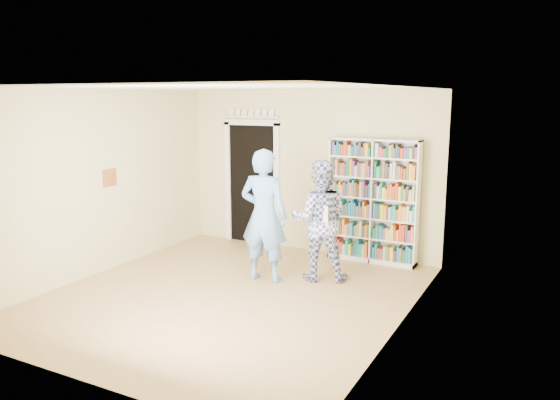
% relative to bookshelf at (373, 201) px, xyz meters
% --- Properties ---
extents(floor, '(5.00, 5.00, 0.00)m').
position_rel_bookshelf_xyz_m(floor, '(-1.18, -2.34, -0.99)').
color(floor, '#A07A4D').
rests_on(floor, ground).
extents(ceiling, '(5.00, 5.00, 0.00)m').
position_rel_bookshelf_xyz_m(ceiling, '(-1.18, -2.34, 1.71)').
color(ceiling, white).
rests_on(ceiling, wall_back).
extents(wall_back, '(4.50, 0.00, 4.50)m').
position_rel_bookshelf_xyz_m(wall_back, '(-1.18, 0.16, 0.36)').
color(wall_back, beige).
rests_on(wall_back, floor).
extents(wall_left, '(0.00, 5.00, 5.00)m').
position_rel_bookshelf_xyz_m(wall_left, '(-3.43, -2.34, 0.36)').
color(wall_left, beige).
rests_on(wall_left, floor).
extents(wall_right, '(0.00, 5.00, 5.00)m').
position_rel_bookshelf_xyz_m(wall_right, '(1.07, -2.34, 0.36)').
color(wall_right, beige).
rests_on(wall_right, floor).
extents(bookshelf, '(1.42, 0.27, 1.95)m').
position_rel_bookshelf_xyz_m(bookshelf, '(0.00, 0.00, 0.00)').
color(bookshelf, white).
rests_on(bookshelf, floor).
extents(doorway, '(1.10, 0.08, 2.43)m').
position_rel_bookshelf_xyz_m(doorway, '(-2.28, 0.13, 0.19)').
color(doorway, black).
rests_on(doorway, floor).
extents(wall_art, '(0.03, 0.25, 0.25)m').
position_rel_bookshelf_xyz_m(wall_art, '(-3.41, -2.14, 0.41)').
color(wall_art, brown).
rests_on(wall_art, wall_left).
extents(man_blue, '(0.74, 0.53, 1.89)m').
position_rel_bookshelf_xyz_m(man_blue, '(-1.08, -1.58, -0.04)').
color(man_blue, '#6496DE').
rests_on(man_blue, floor).
extents(man_plaid, '(1.02, 0.92, 1.73)m').
position_rel_bookshelf_xyz_m(man_plaid, '(-0.41, -1.17, -0.12)').
color(man_plaid, navy).
rests_on(man_plaid, floor).
extents(paper_sheet, '(0.20, 0.06, 0.29)m').
position_rel_bookshelf_xyz_m(paper_sheet, '(-0.29, -1.37, -0.00)').
color(paper_sheet, white).
rests_on(paper_sheet, man_plaid).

